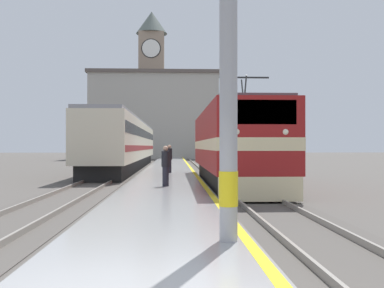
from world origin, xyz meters
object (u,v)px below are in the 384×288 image
Objects in this scene: locomotive_train at (232,146)px; clock_tower at (152,79)px; person_on_platform at (169,158)px; catenary_mast at (231,20)px; passenger_train at (127,143)px; second_waiting_passenger at (166,165)px.

locomotive_train is 56.63m from clock_tower.
catenary_mast is at bearing -86.39° from person_on_platform.
locomotive_train is 0.58× the size of clock_tower.
clock_tower is (0.15, 38.64, 11.15)m from passenger_train.
catenary_mast is at bearing -82.94° from second_waiting_passenger.
catenary_mast is at bearing -80.81° from passenger_train.
clock_tower reaches higher than passenger_train.
catenary_mast reaches higher than person_on_platform.
second_waiting_passenger is at bearing -90.39° from person_on_platform.
catenary_mast is 20.16m from person_on_platform.
second_waiting_passenger is 0.07× the size of clock_tower.
passenger_train is at bearing 112.33° from locomotive_train.
person_on_platform is 1.04× the size of second_waiting_passenger.
clock_tower is at bearing 93.37° from second_waiting_passenger.
locomotive_train is 6.82m from person_on_platform.
passenger_train is 17.99× the size of person_on_platform.
clock_tower is at bearing 94.08° from person_on_platform.
clock_tower reaches higher than locomotive_train.
passenger_train reaches higher than person_on_platform.
passenger_train reaches higher than second_waiting_passenger.
person_on_platform reaches higher than second_waiting_passenger.
second_waiting_passenger is at bearing -79.67° from passenger_train.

